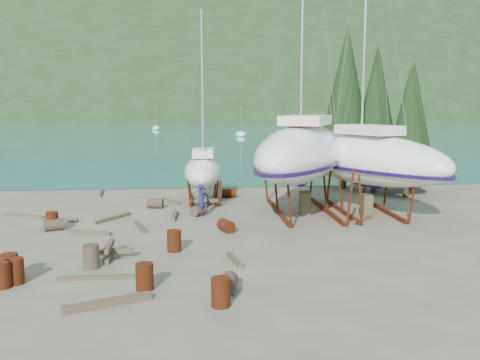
{
  "coord_description": "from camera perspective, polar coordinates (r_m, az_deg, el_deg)",
  "views": [
    {
      "loc": [
        -0.12,
        -23.27,
        5.93
      ],
      "look_at": [
        2.41,
        3.0,
        2.24
      ],
      "focal_mm": 40.0,
      "sensor_mm": 36.0,
      "label": 1
    }
  ],
  "objects": [
    {
      "name": "drum_11",
      "position": [
        29.03,
        -4.44,
        -3.27
      ],
      "size": [
        1.01,
        1.05,
        0.58
      ],
      "primitive_type": "cylinder",
      "rotation": [
        1.57,
        0.0,
        2.44
      ],
      "color": "#2D2823",
      "rests_on": "ground"
    },
    {
      "name": "drum_14",
      "position": [
        22.15,
        -7.04,
        -6.46
      ],
      "size": [
        0.58,
        0.58,
        0.88
      ],
      "primitive_type": "cylinder",
      "color": "#612410",
      "rests_on": "ground"
    },
    {
      "name": "cypress_near_right",
      "position": [
        37.46,
        14.31,
        7.5
      ],
      "size": [
        3.6,
        3.6,
        10.0
      ],
      "color": "black",
      "rests_on": "ground"
    },
    {
      "name": "far_house_center",
      "position": [
        214.22,
        -10.91,
        7.01
      ],
      "size": [
        6.6,
        5.6,
        5.6
      ],
      "color": "beige",
      "rests_on": "ground"
    },
    {
      "name": "drum_10",
      "position": [
        19.37,
        -24.08,
        -9.22
      ],
      "size": [
        0.58,
        0.58,
        0.88
      ],
      "primitive_type": "cylinder",
      "color": "#612410",
      "rests_on": "ground"
    },
    {
      "name": "ground",
      "position": [
        24.02,
        -5.07,
        -6.37
      ],
      "size": [
        600.0,
        600.0,
        0.0
      ],
      "primitive_type": "plane",
      "color": "#565244",
      "rests_on": "ground"
    },
    {
      "name": "cypress_far_right",
      "position": [
        39.5,
        17.92,
        6.53
      ],
      "size": [
        3.24,
        3.24,
        9.0
      ],
      "color": "black",
      "rests_on": "ground"
    },
    {
      "name": "drum_8",
      "position": [
        27.21,
        -19.39,
        -4.14
      ],
      "size": [
        0.58,
        0.58,
        0.88
      ],
      "primitive_type": "cylinder",
      "color": "#612410",
      "rests_on": "ground"
    },
    {
      "name": "bay_water",
      "position": [
        338.33,
        -5.52,
        6.91
      ],
      "size": [
        700.0,
        700.0,
        0.0
      ],
      "primitive_type": "plane",
      "color": "#1A7185",
      "rests_on": "ground"
    },
    {
      "name": "timber_10",
      "position": [
        28.82,
        -13.4,
        -3.97
      ],
      "size": [
        1.64,
        2.36,
        0.16
      ],
      "primitive_type": "cube",
      "rotation": [
        0.0,
        0.0,
        2.56
      ],
      "color": "brown",
      "rests_on": "ground"
    },
    {
      "name": "cypress_back_left",
      "position": [
        38.9,
        11.25,
        8.88
      ],
      "size": [
        4.14,
        4.14,
        11.5
      ],
      "color": "black",
      "rests_on": "ground"
    },
    {
      "name": "drum_15",
      "position": [
        27.09,
        -19.22,
        -4.51
      ],
      "size": [
        1.03,
        0.86,
        0.58
      ],
      "primitive_type": "cylinder",
      "rotation": [
        1.57,
        0.0,
        1.95
      ],
      "color": "#2D2823",
      "rests_on": "ground"
    },
    {
      "name": "far_hill",
      "position": [
        343.32,
        -5.52,
        6.93
      ],
      "size": [
        800.0,
        360.0,
        110.0
      ],
      "primitive_type": "ellipsoid",
      "color": "black",
      "rests_on": "ground"
    },
    {
      "name": "drum_9",
      "position": [
        31.45,
        -9.03,
        -2.47
      ],
      "size": [
        0.97,
        0.73,
        0.58
      ],
      "primitive_type": "cylinder",
      "rotation": [
        1.57,
        0.0,
        1.39
      ],
      "color": "#2D2823",
      "rests_on": "ground"
    },
    {
      "name": "worker",
      "position": [
        28.92,
        -4.14,
        -2.14
      ],
      "size": [
        0.54,
        0.71,
        1.74
      ],
      "primitive_type": "imported",
      "rotation": [
        0.0,
        0.0,
        1.79
      ],
      "color": "navy",
      "rests_on": "ground"
    },
    {
      "name": "timber_1",
      "position": [
        28.26,
        12.87,
        -4.16
      ],
      "size": [
        1.59,
        1.59,
        0.19
      ],
      "primitive_type": "cube",
      "rotation": [
        0.0,
        0.0,
        2.36
      ],
      "color": "brown",
      "rests_on": "ground"
    },
    {
      "name": "cypress_mid_right",
      "position": [
        36.16,
        17.59,
        5.99
      ],
      "size": [
        3.06,
        3.06,
        8.5
      ],
      "color": "black",
      "rests_on": "ground"
    },
    {
      "name": "timber_8",
      "position": [
        28.8,
        -6.98,
        -3.79
      ],
      "size": [
        0.31,
        2.29,
        0.19
      ],
      "primitive_type": "cube",
      "rotation": [
        0.0,
        0.0,
        3.09
      ],
      "color": "brown",
      "rests_on": "ground"
    },
    {
      "name": "drum_7",
      "position": [
        16.19,
        -2.07,
        -11.87
      ],
      "size": [
        0.58,
        0.58,
        0.88
      ],
      "primitive_type": "cylinder",
      "color": "#612410",
      "rests_on": "ground"
    },
    {
      "name": "drum_0",
      "position": [
        19.61,
        -22.86,
        -8.94
      ],
      "size": [
        0.58,
        0.58,
        0.88
      ],
      "primitive_type": "cylinder",
      "color": "#612410",
      "rests_on": "ground"
    },
    {
      "name": "drum_13",
      "position": [
        20.25,
        -23.35,
        -8.44
      ],
      "size": [
        0.58,
        0.58,
        0.88
      ],
      "primitive_type": "cylinder",
      "color": "#612410",
      "rests_on": "ground"
    },
    {
      "name": "timber_4",
      "position": [
        29.09,
        -18.64,
        -4.05
      ],
      "size": [
        1.87,
        0.61,
        0.17
      ],
      "primitive_type": "cube",
      "rotation": [
        0.0,
        0.0,
        1.34
      ],
      "color": "brown",
      "rests_on": "ground"
    },
    {
      "name": "timber_16",
      "position": [
        16.76,
        -13.94,
        -12.59
      ],
      "size": [
        2.53,
        1.24,
        0.23
      ],
      "primitive_type": "cube",
      "rotation": [
        0.0,
        0.0,
        1.97
      ],
      "color": "brown",
      "rests_on": "ground"
    },
    {
      "name": "drum_4",
      "position": [
        34.64,
        -1.2,
        -1.41
      ],
      "size": [
        0.89,
        0.6,
        0.58
      ],
      "primitive_type": "cylinder",
      "rotation": [
        1.57,
        0.0,
        1.59
      ],
      "color": "#612410",
      "rests_on": "ground"
    },
    {
      "name": "timber_11",
      "position": [
        26.53,
        -10.61,
        -4.93
      ],
      "size": [
        0.8,
        2.36,
        0.15
      ],
      "primitive_type": "cube",
      "rotation": [
        0.0,
        0.0,
        0.27
      ],
      "color": "brown",
      "rests_on": "ground"
    },
    {
      "name": "timber_pile_aft",
      "position": [
        31.93,
        -3.79,
        -2.22
      ],
      "size": [
        1.8,
        1.8,
        0.6
      ],
      "color": "brown",
      "rests_on": "ground"
    },
    {
      "name": "far_house_right",
      "position": [
        215.41,
        2.56,
        7.15
      ],
      "size": [
        6.6,
        5.6,
        5.6
      ],
      "color": "beige",
      "rests_on": "ground"
    },
    {
      "name": "timber_0",
      "position": [
        37.33,
        -14.6,
        -1.33
      ],
      "size": [
        0.44,
        2.95,
        0.14
      ],
      "primitive_type": "cube",
      "rotation": [
        0.0,
        0.0,
        0.1
      ],
      "color": "brown",
      "rests_on": "ground"
    },
    {
      "name": "moored_boat_far",
      "position": [
        133.62,
        -8.92,
        5.48
      ],
      "size": [
        2.0,
        5.0,
        6.05
      ],
      "color": "white",
      "rests_on": "ground"
    },
    {
      "name": "timber_17",
      "position": [
        30.82,
        -22.08,
        -3.57
      ],
      "size": [
        2.43,
        1.17,
        0.16
      ],
      "primitive_type": "cube",
      "rotation": [
        0.0,
        0.0,
        1.16
      ],
      "color": "brown",
      "rests_on": "ground"
    },
    {
      "name": "timber_6",
      "position": [
        33.07,
        -7.38,
        -2.27
      ],
      "size": [
        1.15,
        1.53,
        0.19
      ],
      "primitive_type": "cube",
      "rotation": [
        0.0,
        0.0,
        0.61
      ],
      "color": "brown",
      "rests_on": "ground"
    },
    {
      "name": "drum_3",
      "position": [
        17.82,
        -10.14,
        -10.11
      ],
      "size": [
        0.58,
        0.58,
        0.88
      ],
      "primitive_type": "cylinder",
      "color": "#612410",
      "rests_on": "ground"
    },
    {
      "name": "drum_1",
      "position": [
        17.38,
        -1.29,
        -10.97
      ],
      "size": [
        0.75,
        0.98,
        0.58
      ],
      "primitive_type": "cylinder",
      "rotation": [
        1.57,
        0.0,
        2.93
      ],
      "color": "#2D2823",
      "rests_on": "ground"
    },
    {
      "name": "large_sailboat_near",
      "position": [
        29.6,
        6.73,
        2.97
      ],
      "size": [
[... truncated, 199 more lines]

